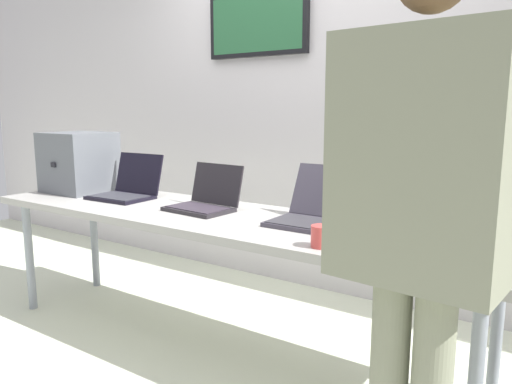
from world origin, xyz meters
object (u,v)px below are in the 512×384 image
object	(u,v)px
laptop_station_0	(127,188)
laptop_station_2	(314,211)
coffee_mug	(321,236)
workbench	(215,223)
equipment_box	(79,162)
laptop_station_1	(206,199)
laptop_station_3	(453,231)
person	(421,204)

from	to	relation	value
laptop_station_0	laptop_station_2	bearing A→B (deg)	1.67
coffee_mug	workbench	bearing A→B (deg)	161.13
workbench	equipment_box	bearing A→B (deg)	177.46
laptop_station_0	laptop_station_2	world-z (taller)	same
workbench	laptop_station_1	size ratio (longest dim) A/B	7.77
laptop_station_3	laptop_station_0	bearing A→B (deg)	-179.58
laptop_station_1	workbench	bearing A→B (deg)	-27.92
equipment_box	laptop_station_0	xyz separation A→B (m)	(0.44, 0.01, -0.13)
laptop_station_3	coffee_mug	size ratio (longest dim) A/B	4.43
laptop_station_2	coffee_mug	bearing A→B (deg)	-58.74
laptop_station_0	laptop_station_3	xyz separation A→B (m)	(1.88, 0.01, -0.01)
person	coffee_mug	xyz separation A→B (m)	(-0.47, 0.37, -0.24)
laptop_station_3	person	bearing A→B (deg)	-85.89
laptop_station_1	person	size ratio (longest dim) A/B	0.22
laptop_station_1	laptop_station_3	xyz separation A→B (m)	(1.26, 0.02, -0.00)
laptop_station_3	person	world-z (taller)	person
laptop_station_0	laptop_station_1	world-z (taller)	laptop_station_0
laptop_station_3	coffee_mug	world-z (taller)	laptop_station_3
equipment_box	laptop_station_2	xyz separation A→B (m)	(1.69, 0.05, -0.13)
laptop_station_2	laptop_station_3	size ratio (longest dim) A/B	1.01
laptop_station_1	laptop_station_2	xyz separation A→B (m)	(0.62, 0.05, 0.00)
workbench	laptop_station_3	distance (m)	1.16
laptop_station_2	person	xyz separation A→B (m)	(0.68, -0.72, 0.23)
laptop_station_3	equipment_box	bearing A→B (deg)	-179.31
coffee_mug	laptop_station_1	bearing A→B (deg)	159.91
equipment_box	laptop_station_0	size ratio (longest dim) A/B	1.09
workbench	laptop_station_2	bearing A→B (deg)	11.16
laptop_station_0	laptop_station_1	xyz separation A→B (m)	(0.63, -0.01, -0.00)
equipment_box	laptop_station_0	bearing A→B (deg)	1.83
equipment_box	laptop_station_1	world-z (taller)	equipment_box
workbench	person	bearing A→B (deg)	-27.35
equipment_box	laptop_station_3	size ratio (longest dim) A/B	1.05
laptop_station_0	coffee_mug	xyz separation A→B (m)	(1.46, -0.32, -0.02)
workbench	coffee_mug	world-z (taller)	coffee_mug
equipment_box	laptop_station_1	xyz separation A→B (m)	(1.06, 0.00, -0.14)
laptop_station_3	person	distance (m)	0.74
laptop_station_1	coffee_mug	size ratio (longest dim) A/B	4.22
laptop_station_0	person	distance (m)	2.06
laptop_station_2	coffee_mug	size ratio (longest dim) A/B	4.49
laptop_station_1	laptop_station_0	bearing A→B (deg)	179.14
laptop_station_0	person	xyz separation A→B (m)	(1.93, -0.69, 0.23)
laptop_station_1	coffee_mug	xyz separation A→B (m)	(0.84, -0.31, -0.01)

